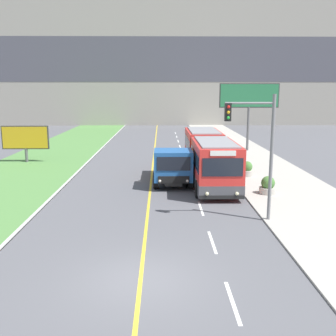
{
  "coord_description": "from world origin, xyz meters",
  "views": [
    {
      "loc": [
        0.68,
        -11.81,
        6.05
      ],
      "look_at": [
        1.1,
        11.64,
        1.4
      ],
      "focal_mm": 42.0,
      "sensor_mm": 36.0,
      "label": 1
    }
  ],
  "objects_px": {
    "planter_round_near": "(268,186)",
    "planter_round_third": "(234,158)",
    "planter_round_far": "(226,149)",
    "planter_round_second": "(247,170)",
    "billboard_large": "(249,98)",
    "dump_truck": "(173,166)",
    "city_bus": "(208,156)",
    "traffic_light_mast": "(258,142)",
    "billboard_small": "(25,138)"
  },
  "relations": [
    {
      "from": "city_bus",
      "to": "planter_round_far",
      "type": "height_order",
      "value": "city_bus"
    },
    {
      "from": "city_bus",
      "to": "planter_round_second",
      "type": "xyz_separation_m",
      "value": [
        2.79,
        0.27,
        -1.01
      ]
    },
    {
      "from": "planter_round_near",
      "to": "planter_round_third",
      "type": "xyz_separation_m",
      "value": [
        -0.23,
        9.67,
        0.02
      ]
    },
    {
      "from": "city_bus",
      "to": "billboard_small",
      "type": "relative_size",
      "value": 3.29
    },
    {
      "from": "dump_truck",
      "to": "planter_round_far",
      "type": "height_order",
      "value": "dump_truck"
    },
    {
      "from": "traffic_light_mast",
      "to": "billboard_large",
      "type": "bearing_deg",
      "value": 78.7
    },
    {
      "from": "planter_round_second",
      "to": "billboard_small",
      "type": "bearing_deg",
      "value": 160.67
    },
    {
      "from": "planter_round_near",
      "to": "planter_round_far",
      "type": "bearing_deg",
      "value": 90.2
    },
    {
      "from": "traffic_light_mast",
      "to": "billboard_small",
      "type": "bearing_deg",
      "value": 135.46
    },
    {
      "from": "billboard_large",
      "to": "billboard_small",
      "type": "height_order",
      "value": "billboard_large"
    },
    {
      "from": "city_bus",
      "to": "billboard_large",
      "type": "distance_m",
      "value": 14.06
    },
    {
      "from": "planter_round_near",
      "to": "planter_round_third",
      "type": "distance_m",
      "value": 9.68
    },
    {
      "from": "billboard_small",
      "to": "planter_round_third",
      "type": "distance_m",
      "value": 17.65
    },
    {
      "from": "traffic_light_mast",
      "to": "planter_round_third",
      "type": "xyz_separation_m",
      "value": [
        1.63,
        14.32,
        -3.19
      ]
    },
    {
      "from": "planter_round_near",
      "to": "traffic_light_mast",
      "type": "bearing_deg",
      "value": -111.76
    },
    {
      "from": "billboard_large",
      "to": "planter_round_second",
      "type": "xyz_separation_m",
      "value": [
        -2.66,
        -12.14,
        -4.74
      ]
    },
    {
      "from": "planter_round_second",
      "to": "city_bus",
      "type": "bearing_deg",
      "value": -174.45
    },
    {
      "from": "planter_round_near",
      "to": "planter_round_second",
      "type": "height_order",
      "value": "planter_round_second"
    },
    {
      "from": "billboard_large",
      "to": "billboard_small",
      "type": "bearing_deg",
      "value": -163.53
    },
    {
      "from": "dump_truck",
      "to": "planter_round_near",
      "type": "xyz_separation_m",
      "value": [
        5.51,
        -2.68,
        -0.69
      ]
    },
    {
      "from": "traffic_light_mast",
      "to": "billboard_large",
      "type": "height_order",
      "value": "billboard_large"
    },
    {
      "from": "planter_round_far",
      "to": "dump_truck",
      "type": "bearing_deg",
      "value": -114.77
    },
    {
      "from": "planter_round_near",
      "to": "planter_round_third",
      "type": "relative_size",
      "value": 0.95
    },
    {
      "from": "billboard_small",
      "to": "planter_round_far",
      "type": "distance_m",
      "value": 18.12
    },
    {
      "from": "traffic_light_mast",
      "to": "planter_round_second",
      "type": "bearing_deg",
      "value": 80.03
    },
    {
      "from": "city_bus",
      "to": "dump_truck",
      "type": "distance_m",
      "value": 3.17
    },
    {
      "from": "city_bus",
      "to": "billboard_small",
      "type": "xyz_separation_m",
      "value": [
        -14.78,
        6.43,
        0.52
      ]
    },
    {
      "from": "planter_round_near",
      "to": "planter_round_second",
      "type": "xyz_separation_m",
      "value": [
        -0.19,
        4.84,
        0.01
      ]
    },
    {
      "from": "planter_round_near",
      "to": "planter_round_second",
      "type": "relative_size",
      "value": 0.99
    },
    {
      "from": "billboard_large",
      "to": "planter_round_third",
      "type": "bearing_deg",
      "value": -110.24
    },
    {
      "from": "traffic_light_mast",
      "to": "planter_round_second",
      "type": "height_order",
      "value": "traffic_light_mast"
    },
    {
      "from": "billboard_large",
      "to": "billboard_small",
      "type": "distance_m",
      "value": 21.34
    },
    {
      "from": "planter_round_far",
      "to": "planter_round_second",
      "type": "bearing_deg",
      "value": -90.81
    },
    {
      "from": "city_bus",
      "to": "planter_round_third",
      "type": "bearing_deg",
      "value": 61.65
    },
    {
      "from": "billboard_large",
      "to": "planter_round_near",
      "type": "bearing_deg",
      "value": -98.27
    },
    {
      "from": "dump_truck",
      "to": "planter_round_near",
      "type": "relative_size",
      "value": 5.77
    },
    {
      "from": "billboard_small",
      "to": "planter_round_second",
      "type": "xyz_separation_m",
      "value": [
        17.57,
        -6.16,
        -1.53
      ]
    },
    {
      "from": "city_bus",
      "to": "planter_round_far",
      "type": "bearing_deg",
      "value": 73.58
    },
    {
      "from": "city_bus",
      "to": "billboard_small",
      "type": "distance_m",
      "value": 16.13
    },
    {
      "from": "traffic_light_mast",
      "to": "planter_round_far",
      "type": "xyz_separation_m",
      "value": [
        1.8,
        19.16,
        -3.21
      ]
    },
    {
      "from": "dump_truck",
      "to": "planter_round_near",
      "type": "distance_m",
      "value": 6.17
    },
    {
      "from": "planter_round_near",
      "to": "planter_round_far",
      "type": "height_order",
      "value": "planter_round_far"
    },
    {
      "from": "planter_round_third",
      "to": "planter_round_far",
      "type": "distance_m",
      "value": 4.84
    },
    {
      "from": "planter_round_near",
      "to": "planter_round_second",
      "type": "bearing_deg",
      "value": 92.23
    },
    {
      "from": "traffic_light_mast",
      "to": "planter_round_near",
      "type": "bearing_deg",
      "value": 68.24
    },
    {
      "from": "dump_truck",
      "to": "traffic_light_mast",
      "type": "relative_size",
      "value": 1.02
    },
    {
      "from": "dump_truck",
      "to": "planter_round_second",
      "type": "height_order",
      "value": "dump_truck"
    },
    {
      "from": "traffic_light_mast",
      "to": "billboard_small",
      "type": "xyz_separation_m",
      "value": [
        -15.9,
        15.65,
        -1.68
      ]
    },
    {
      "from": "traffic_light_mast",
      "to": "planter_round_near",
      "type": "height_order",
      "value": "traffic_light_mast"
    },
    {
      "from": "planter_round_third",
      "to": "billboard_large",
      "type": "bearing_deg",
      "value": 69.76
    }
  ]
}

